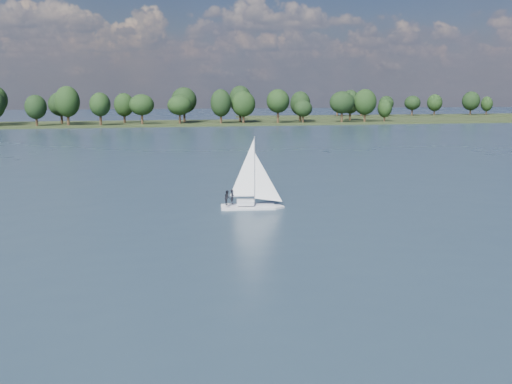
{
  "coord_description": "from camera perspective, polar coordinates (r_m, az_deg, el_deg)",
  "views": [
    {
      "loc": [
        -6.62,
        -19.16,
        11.92
      ],
      "look_at": [
        5.62,
        34.09,
        2.5
      ],
      "focal_mm": 40.0,
      "sensor_mm": 36.0,
      "label": 1
    }
  ],
  "objects": [
    {
      "name": "ground",
      "position": [
        119.94,
        -9.74,
        3.94
      ],
      "size": [
        700.0,
        700.0,
        0.0
      ],
      "primitive_type": "plane",
      "color": "#233342",
      "rests_on": "ground"
    },
    {
      "name": "treeline",
      "position": [
        227.09,
        -13.43,
        8.57
      ],
      "size": [
        562.55,
        73.55,
        18.04
      ],
      "color": "black",
      "rests_on": "ground"
    },
    {
      "name": "far_shore",
      "position": [
        231.57,
        -11.36,
        6.64
      ],
      "size": [
        660.0,
        40.0,
        1.5
      ],
      "primitive_type": "cube",
      "color": "black",
      "rests_on": "ground"
    },
    {
      "name": "sailboat",
      "position": [
        59.45,
        -0.76,
        0.4
      ],
      "size": [
        6.23,
        2.5,
        7.97
      ],
      "rotation": [
        0.0,
        0.0,
        -0.14
      ],
      "color": "silver",
      "rests_on": "ground"
    },
    {
      "name": "far_shore_back",
      "position": [
        325.32,
        18.02,
        7.2
      ],
      "size": [
        220.0,
        30.0,
        1.4
      ],
      "primitive_type": "cube",
      "color": "black",
      "rests_on": "ground"
    }
  ]
}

